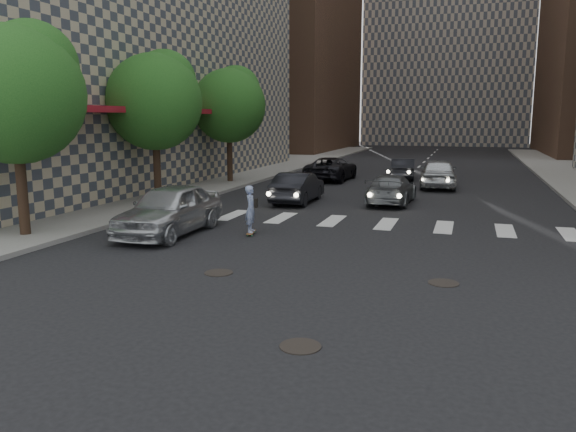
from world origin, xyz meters
name	(u,v)px	position (x,y,z in m)	size (l,w,h in m)	color
ground	(280,295)	(0.00, 0.00, 0.00)	(160.00, 160.00, 0.00)	black
sidewalk_left	(163,178)	(-14.50, 20.00, 0.07)	(13.00, 80.00, 0.15)	gray
tree_a	(18,88)	(-9.45, 3.14, 4.65)	(4.20, 4.20, 6.60)	#382619
tree_b	(157,97)	(-9.45, 11.14, 4.65)	(4.20, 4.20, 6.60)	#382619
tree_c	(230,102)	(-9.45, 19.14, 4.65)	(4.20, 4.20, 6.60)	#382619
manhole_a	(300,346)	(1.20, -2.50, 0.01)	(0.70, 0.70, 0.02)	black
manhole_b	(219,273)	(-2.00, 1.20, 0.01)	(0.70, 0.70, 0.02)	black
manhole_c	(444,283)	(3.30, 2.00, 0.01)	(0.70, 0.70, 0.02)	black
skateboarder	(251,209)	(-2.95, 5.77, 0.84)	(0.47, 0.83, 1.61)	brown
silver_sedan	(170,209)	(-5.50, 5.02, 0.82)	(1.95, 4.84, 1.65)	#BABDC2
traffic_car_a	(298,187)	(-3.55, 13.00, 0.69)	(1.45, 4.16, 1.37)	black
traffic_car_b	(392,189)	(0.50, 14.00, 0.64)	(1.80, 4.43, 1.28)	slate
traffic_car_c	(331,169)	(-4.28, 22.43, 0.71)	(2.34, 5.08, 1.41)	black
traffic_car_d	(438,173)	(2.14, 20.57, 0.81)	(1.91, 4.74, 1.62)	#AEB1B5
traffic_car_e	(403,169)	(-0.19, 24.44, 0.65)	(1.37, 3.93, 1.29)	black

